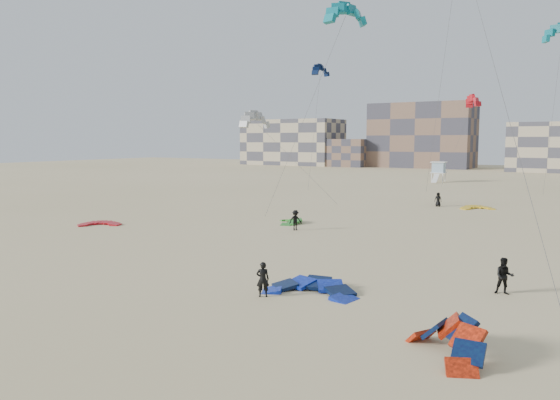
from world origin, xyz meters
The scene contains 18 objects.
ground centered at (0.00, 0.00, 0.00)m, with size 320.00×320.00×0.00m, color beige.
kite_ground_blue centered at (3.36, 4.39, 0.00)m, with size 4.45×4.58×1.01m, color #1636BB, non-canonical shape.
kite_ground_orange centered at (11.41, -0.29, 0.00)m, with size 3.62×3.00×2.17m, color #FF2F0F, non-canonical shape.
kite_ground_red centered at (-23.60, 14.01, 0.00)m, with size 3.35×3.55×0.46m, color red, non-canonical shape.
kite_ground_green centered at (-9.42, 24.16, 0.00)m, with size 3.23×3.38×0.77m, color green, non-canonical shape.
kite_ground_yellow centered at (3.46, 44.16, 0.00)m, with size 3.44×3.60×0.58m, color yellow, non-canonical shape.
kitesurfer_main centered at (1.66, 2.54, 0.88)m, with size 0.64×0.42×1.77m, color black.
kitesurfer_b centered at (11.83, 9.21, 0.94)m, with size 0.91×0.71×1.87m, color black.
kitesurfer_c centered at (-6.89, 20.85, 0.87)m, with size 1.13×0.65×1.75m, color black.
kitesurfer_e centered at (-0.95, 44.19, 0.83)m, with size 0.81×0.53×1.65m, color black.
kite_fly_teal_a centered at (-4.15, 24.68, 18.36)m, with size 8.49×6.47×18.86m.
kite_fly_grey centered at (-17.02, 29.76, 9.75)m, with size 10.91×4.96×10.10m.
kite_fly_navy centered at (-19.57, 50.18, 17.36)m, with size 3.65×6.52×17.54m.
kite_fly_red centered at (-2.20, 66.71, 13.44)m, with size 5.12×8.84×13.73m.
lifeguard_tower_far centered at (-11.12, 81.94, 1.86)m, with size 2.78×5.18×3.76m.
condo_west_a centered at (-70.00, 130.00, 7.00)m, with size 30.00×15.00×14.00m, color tan.
condo_west_b centered at (-30.00, 134.00, 9.00)m, with size 28.00×14.00×18.00m, color brown.
condo_fill_left centered at (-50.00, 128.00, 4.00)m, with size 12.00×10.00×8.00m, color brown.
Camera 1 is at (16.08, -19.59, 7.76)m, focal length 35.00 mm.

